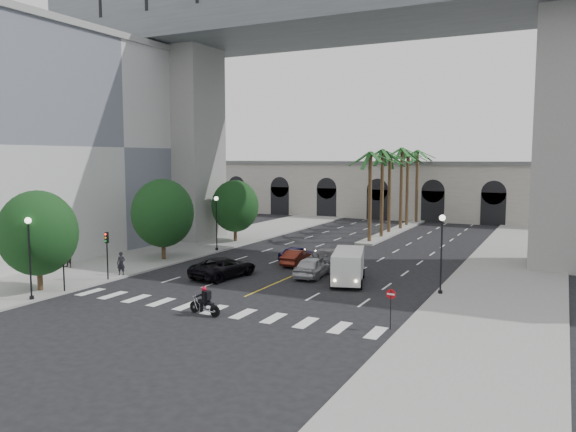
% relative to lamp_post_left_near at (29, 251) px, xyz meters
% --- Properties ---
extents(ground, '(140.00, 140.00, 0.00)m').
position_rel_lamp_post_left_near_xyz_m(ground, '(11.40, 5.00, -3.22)').
color(ground, black).
rests_on(ground, ground).
extents(sidewalk_left, '(8.00, 100.00, 0.15)m').
position_rel_lamp_post_left_near_xyz_m(sidewalk_left, '(-3.60, 20.00, -3.15)').
color(sidewalk_left, gray).
rests_on(sidewalk_left, ground).
extents(sidewalk_right, '(8.00, 100.00, 0.15)m').
position_rel_lamp_post_left_near_xyz_m(sidewalk_right, '(26.40, 20.00, -3.15)').
color(sidewalk_right, gray).
rests_on(sidewalk_right, ground).
extents(median, '(2.00, 24.00, 0.20)m').
position_rel_lamp_post_left_near_xyz_m(median, '(11.40, 43.00, -3.12)').
color(median, gray).
rests_on(median, ground).
extents(building_left, '(16.50, 32.50, 20.60)m').
position_rel_lamp_post_left_near_xyz_m(building_left, '(-15.60, 17.00, 7.09)').
color(building_left, beige).
rests_on(building_left, ground).
extents(pier_building, '(71.00, 10.50, 8.50)m').
position_rel_lamp_post_left_near_xyz_m(pier_building, '(11.40, 60.00, 1.04)').
color(pier_building, beige).
rests_on(pier_building, ground).
extents(bridge, '(75.00, 13.00, 26.00)m').
position_rel_lamp_post_left_near_xyz_m(bridge, '(14.82, 27.00, 15.29)').
color(bridge, gray).
rests_on(bridge, ground).
extents(palm_a, '(3.20, 3.20, 10.30)m').
position_rel_lamp_post_left_near_xyz_m(palm_a, '(11.40, 33.00, 5.88)').
color(palm_a, '#47331E').
rests_on(palm_a, ground).
extents(palm_b, '(3.20, 3.20, 10.60)m').
position_rel_lamp_post_left_near_xyz_m(palm_b, '(11.50, 37.00, 6.15)').
color(palm_b, '#47331E').
rests_on(palm_b, ground).
extents(palm_c, '(3.20, 3.20, 10.10)m').
position_rel_lamp_post_left_near_xyz_m(palm_c, '(11.20, 41.00, 5.69)').
color(palm_c, '#47331E').
rests_on(palm_c, ground).
extents(palm_d, '(3.20, 3.20, 10.90)m').
position_rel_lamp_post_left_near_xyz_m(palm_d, '(11.55, 45.00, 6.43)').
color(palm_d, '#47331E').
rests_on(palm_d, ground).
extents(palm_e, '(3.20, 3.20, 10.40)m').
position_rel_lamp_post_left_near_xyz_m(palm_e, '(11.30, 49.00, 5.97)').
color(palm_e, '#47331E').
rests_on(palm_e, ground).
extents(palm_f, '(3.20, 3.20, 10.70)m').
position_rel_lamp_post_left_near_xyz_m(palm_f, '(11.60, 53.00, 6.24)').
color(palm_f, '#47331E').
rests_on(palm_f, ground).
extents(street_tree_near, '(5.20, 5.20, 6.89)m').
position_rel_lamp_post_left_near_xyz_m(street_tree_near, '(-1.60, 2.00, 0.80)').
color(street_tree_near, '#382616').
rests_on(street_tree_near, ground).
extents(street_tree_mid, '(5.44, 5.44, 7.21)m').
position_rel_lamp_post_left_near_xyz_m(street_tree_mid, '(-1.60, 15.00, 0.99)').
color(street_tree_mid, '#382616').
rests_on(street_tree_mid, ground).
extents(street_tree_far, '(5.04, 5.04, 6.68)m').
position_rel_lamp_post_left_near_xyz_m(street_tree_far, '(-1.60, 27.00, 0.68)').
color(street_tree_far, '#382616').
rests_on(street_tree_far, ground).
extents(lamp_post_left_near, '(0.40, 0.40, 5.35)m').
position_rel_lamp_post_left_near_xyz_m(lamp_post_left_near, '(0.00, 0.00, 0.00)').
color(lamp_post_left_near, black).
rests_on(lamp_post_left_near, ground).
extents(lamp_post_left_far, '(0.40, 0.40, 5.35)m').
position_rel_lamp_post_left_near_xyz_m(lamp_post_left_far, '(0.00, 21.00, 0.00)').
color(lamp_post_left_far, black).
rests_on(lamp_post_left_far, ground).
extents(lamp_post_right, '(0.40, 0.40, 5.35)m').
position_rel_lamp_post_left_near_xyz_m(lamp_post_right, '(22.80, 13.00, 0.00)').
color(lamp_post_right, black).
rests_on(lamp_post_right, ground).
extents(traffic_signal_near, '(0.25, 0.18, 3.65)m').
position_rel_lamp_post_left_near_xyz_m(traffic_signal_near, '(0.10, 2.50, -0.71)').
color(traffic_signal_near, black).
rests_on(traffic_signal_near, ground).
extents(traffic_signal_far, '(0.25, 0.18, 3.65)m').
position_rel_lamp_post_left_near_xyz_m(traffic_signal_far, '(0.10, 6.50, -0.71)').
color(traffic_signal_far, black).
rests_on(traffic_signal_far, ground).
extents(motorcycle_rider, '(2.30, 0.67, 1.67)m').
position_rel_lamp_post_left_near_xyz_m(motorcycle_rider, '(11.56, 2.35, -2.47)').
color(motorcycle_rider, black).
rests_on(motorcycle_rider, ground).
extents(car_a, '(2.22, 4.75, 1.57)m').
position_rel_lamp_post_left_near_xyz_m(car_a, '(12.90, 14.60, -2.44)').
color(car_a, '#AFAFB4').
rests_on(car_a, ground).
extents(car_b, '(1.41, 4.04, 1.33)m').
position_rel_lamp_post_left_near_xyz_m(car_b, '(9.90, 18.27, -2.56)').
color(car_b, '#531A10').
rests_on(car_b, ground).
extents(car_c, '(3.50, 5.99, 1.57)m').
position_rel_lamp_post_left_near_xyz_m(car_c, '(6.93, 11.46, -2.44)').
color(car_c, black).
rests_on(car_c, ground).
extents(car_d, '(3.05, 5.99, 1.67)m').
position_rel_lamp_post_left_near_xyz_m(car_d, '(12.90, 18.51, -2.39)').
color(car_d, slate).
rests_on(car_d, ground).
extents(car_e, '(2.16, 4.11, 1.33)m').
position_rel_lamp_post_left_near_xyz_m(car_e, '(8.99, 19.98, -2.55)').
color(car_e, '#17104E').
rests_on(car_e, ground).
extents(cargo_van, '(3.49, 5.84, 2.34)m').
position_rel_lamp_post_left_near_xyz_m(cargo_van, '(16.07, 13.79, -1.92)').
color(cargo_van, silver).
rests_on(cargo_van, ground).
extents(pedestrian_a, '(0.75, 0.60, 1.79)m').
position_rel_lamp_post_left_near_xyz_m(pedestrian_a, '(-0.10, 8.10, -2.18)').
color(pedestrian_a, black).
rests_on(pedestrian_a, sidewalk_left).
extents(pedestrian_b, '(0.84, 0.67, 1.71)m').
position_rel_lamp_post_left_near_xyz_m(pedestrian_b, '(-6.10, 8.49, -2.22)').
color(pedestrian_b, black).
rests_on(pedestrian_b, sidewalk_left).
extents(do_not_enter_sign, '(0.53, 0.05, 2.17)m').
position_rel_lamp_post_left_near_xyz_m(do_not_enter_sign, '(21.90, 4.40, -1.65)').
color(do_not_enter_sign, black).
rests_on(do_not_enter_sign, ground).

